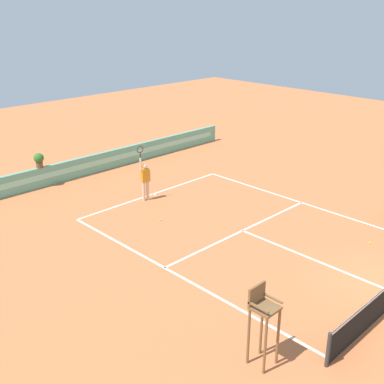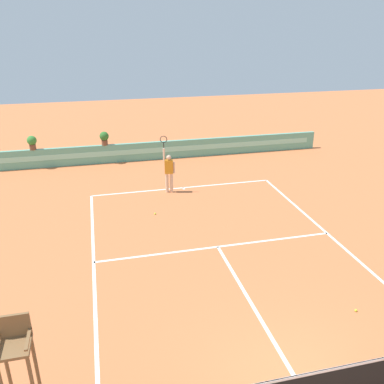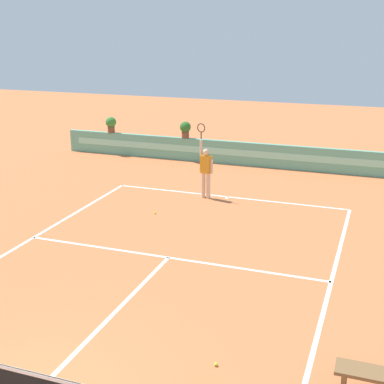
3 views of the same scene
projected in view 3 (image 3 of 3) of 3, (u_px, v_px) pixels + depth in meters
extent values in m
plane|color=#C66B3D|center=(162.00, 264.00, 13.77)|extent=(60.00, 60.00, 0.00)
cube|color=white|center=(228.00, 197.00, 19.07)|extent=(8.22, 0.10, 0.01)
cube|color=white|center=(168.00, 258.00, 14.13)|extent=(8.22, 0.10, 0.01)
cube|color=white|center=(110.00, 317.00, 11.26)|extent=(0.10, 6.40, 0.01)
cube|color=white|center=(24.00, 243.00, 15.05)|extent=(0.10, 11.89, 0.01)
cube|color=white|center=(329.00, 290.00, 12.39)|extent=(0.10, 11.89, 0.01)
cube|color=white|center=(227.00, 198.00, 18.98)|extent=(0.10, 0.20, 0.01)
cube|color=white|center=(5.00, 367.00, 8.11)|extent=(8.82, 0.03, 0.06)
cube|color=#60A88E|center=(258.00, 155.00, 22.96)|extent=(18.00, 0.20, 1.00)
cube|color=#8ED6BC|center=(258.00, 154.00, 22.86)|extent=(17.10, 0.01, 0.28)
cube|color=brown|center=(344.00, 381.00, 8.90)|extent=(0.08, 0.40, 0.45)
cylinder|color=beige|center=(208.00, 186.00, 18.80)|extent=(0.14, 0.14, 0.90)
cylinder|color=beige|center=(203.00, 185.00, 18.90)|extent=(0.14, 0.14, 0.90)
cube|color=orange|center=(206.00, 164.00, 18.63)|extent=(0.40, 0.29, 0.60)
sphere|color=beige|center=(206.00, 152.00, 18.50)|extent=(0.22, 0.22, 0.22)
cylinder|color=beige|center=(201.00, 148.00, 18.57)|extent=(0.09, 0.09, 0.55)
cylinder|color=black|center=(201.00, 136.00, 18.44)|extent=(0.04, 0.04, 0.24)
torus|color=#262626|center=(201.00, 128.00, 18.37)|extent=(0.31, 0.10, 0.31)
cylinder|color=beige|center=(212.00, 166.00, 18.53)|extent=(0.09, 0.09, 0.50)
sphere|color=#CCE033|center=(216.00, 364.00, 9.66)|extent=(0.07, 0.07, 0.07)
sphere|color=#CCE033|center=(155.00, 213.00, 17.36)|extent=(0.07, 0.07, 0.07)
cylinder|color=brown|center=(185.00, 135.00, 23.83)|extent=(0.32, 0.32, 0.28)
sphere|color=#2D6B28|center=(185.00, 127.00, 23.73)|extent=(0.48, 0.48, 0.48)
cylinder|color=brown|center=(111.00, 130.00, 25.00)|extent=(0.32, 0.32, 0.28)
sphere|color=#387F33|center=(111.00, 122.00, 24.90)|extent=(0.48, 0.48, 0.48)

